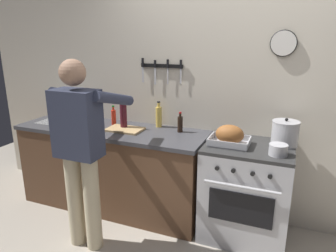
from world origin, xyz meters
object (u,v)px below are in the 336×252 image
Objects in this scene: stock_pot at (285,133)px; cutting_board at (125,129)px; saucepan at (278,150)px; bottle_cooking_oil at (159,116)px; stove at (246,191)px; bottle_hot_sauce at (114,117)px; person_cook at (80,145)px; roasting_pan at (230,136)px; bottle_soy_sauce at (180,124)px; bottle_wine_red at (123,115)px.

stock_pot is 1.53m from cutting_board.
saucepan is 1.28m from bottle_cooking_oil.
stove is 0.57m from saucepan.
stock_pot is at bearing -0.39° from bottle_hot_sauce.
person_cook reaches higher than stock_pot.
stock_pot is at bearing -76.56° from person_cook.
stock_pot is at bearing 82.52° from saucepan.
saucepan is at bearing -9.38° from bottle_hot_sauce.
stock_pot is 1.67× the size of saucepan.
cutting_board is 1.73× the size of bottle_hot_sauce.
person_cook is 1.28m from roasting_pan.
person_cook is 1.76m from stock_pot.
bottle_soy_sauce is (-0.70, 0.14, 0.53)m from stove.
stock_pot is 1.26m from bottle_cooking_oil.
roasting_pan is 0.57m from bottle_soy_sauce.
stove is at bearing 15.10° from roasting_pan.
bottle_cooking_oil is at bearing 166.44° from stove.
person_cook is 4.61× the size of cutting_board.
stock_pot is 0.28m from saucepan.
bottle_cooking_oil is (0.27, 0.25, 0.10)m from cutting_board.
person_cook is at bearing -78.04° from bottle_hot_sauce.
bottle_soy_sauce is at bearing 16.38° from cutting_board.
bottle_cooking_oil is at bearing 160.71° from roasting_pan.
stove is at bearing -1.60° from bottle_wine_red.
cutting_board is 0.15m from bottle_wine_red.
roasting_pan is at bearing -74.30° from person_cook.
person_cook reaches higher than saucepan.
stock_pot reaches higher than saucepan.
bottle_cooking_oil is (-0.98, 0.24, 0.56)m from stove.
bottle_soy_sauce is at bearing 162.84° from saucepan.
person_cook is 0.96m from bottle_cooking_oil.
bottle_cooking_oil is (0.32, 0.90, 0.06)m from person_cook.
stock_pot is 0.69× the size of cutting_board.
bottle_soy_sauce is (0.58, 0.11, -0.06)m from bottle_wine_red.
bottle_hot_sauce is at bearing 172.06° from roasting_pan.
cutting_board is at bearing -174.86° from stock_pot.
cutting_board is (-1.52, -0.14, -0.10)m from stock_pot.
bottle_hot_sauce reaches higher than roasting_pan.
bottle_soy_sauce is at bearing 160.28° from roasting_pan.
bottle_cooking_oil reaches higher than bottle_hot_sauce.
bottle_soy_sauce is at bearing 10.61° from bottle_wine_red.
bottle_cooking_oil reaches higher than roasting_pan.
roasting_pan is 0.43m from saucepan.
roasting_pan is at bearing -19.72° from bottle_soy_sauce.
bottle_hot_sauce is at bearing -179.23° from bottle_soy_sauce.
bottle_soy_sauce reaches higher than roasting_pan.
stock_pot is 1.57m from bottle_wine_red.
bottle_cooking_oil is at bearing -32.69° from person_cook.
person_cook is 7.97× the size of bottle_hot_sauce.
cutting_board is (-1.49, 0.13, -0.04)m from saucepan.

